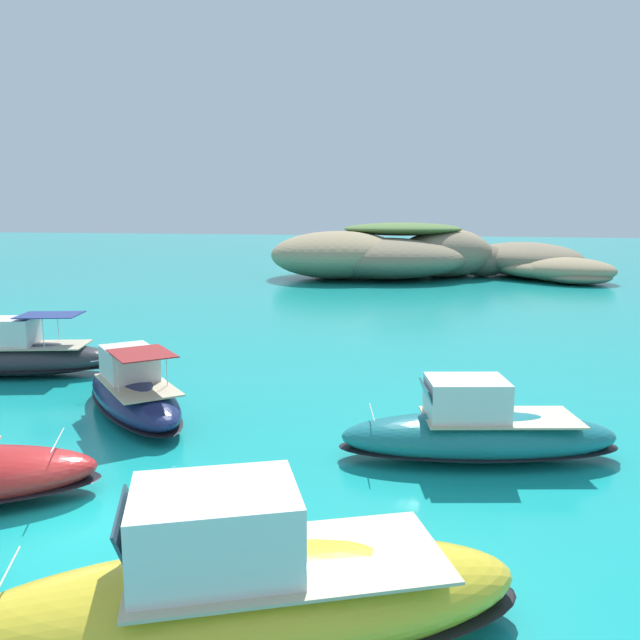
# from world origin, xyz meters

# --- Properties ---
(ground_plane) EXTENTS (400.00, 400.00, 0.00)m
(ground_plane) POSITION_xyz_m (0.00, 0.00, 0.00)
(ground_plane) COLOR teal
(islet_large) EXTENTS (28.23, 27.53, 6.39)m
(islet_large) POSITION_xyz_m (-1.68, 63.47, 2.72)
(islet_large) COLOR #9E8966
(islet_large) RESTS_ON ground
(islet_small) EXTENTS (20.39, 23.77, 4.03)m
(islet_small) POSITION_xyz_m (14.86, 66.78, 1.69)
(islet_small) COLOR #84755B
(islet_small) RESTS_ON ground
(motorboat_navy) EXTENTS (7.85, 7.77, 2.66)m
(motorboat_navy) POSITION_xyz_m (-3.17, 8.24, 0.85)
(motorboat_navy) COLOR navy
(motorboat_navy) RESTS_ON ground
(motorboat_teal) EXTENTS (9.06, 4.75, 2.56)m
(motorboat_teal) POSITION_xyz_m (9.54, 6.93, 0.86)
(motorboat_teal) COLOR #19727A
(motorboat_teal) RESTS_ON ground
(motorboat_charcoal) EXTENTS (9.60, 5.39, 2.88)m
(motorboat_charcoal) POSITION_xyz_m (-11.59, 12.15, 0.92)
(motorboat_charcoal) COLOR #2D2D33
(motorboat_charcoal) RESTS_ON ground
(motorboat_yellow) EXTENTS (10.48, 7.18, 2.99)m
(motorboat_yellow) POSITION_xyz_m (5.73, -3.08, 1.00)
(motorboat_yellow) COLOR yellow
(motorboat_yellow) RESTS_ON ground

